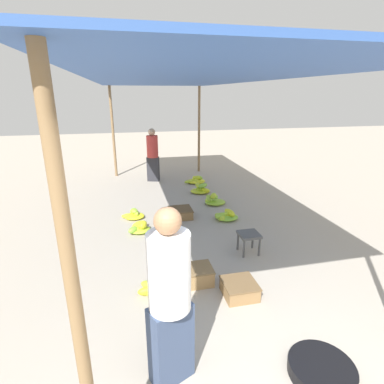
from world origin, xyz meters
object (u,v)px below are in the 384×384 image
at_px(banana_pile_left_0, 159,287).
at_px(banana_pile_right_1, 226,216).
at_px(banana_pile_right_0, 196,181).
at_px(banana_pile_right_3, 201,189).
at_px(stool, 249,237).
at_px(crate_mid, 239,289).
at_px(banana_pile_right_2, 214,200).
at_px(crate_far, 199,275).
at_px(basin_black, 322,370).
at_px(banana_pile_left_1, 139,228).
at_px(banana_pile_left_2, 134,215).
at_px(vendor_foreground, 170,298).
at_px(crate_near, 180,213).
at_px(shopper_walking_mid, 153,154).

relative_size(banana_pile_left_0, banana_pile_right_1, 1.03).
xyz_separation_m(banana_pile_right_0, banana_pile_right_3, (-0.09, -0.94, 0.03)).
height_order(banana_pile_right_1, banana_pile_right_3, banana_pile_right_3).
distance_m(stool, crate_mid, 1.19).
xyz_separation_m(stool, banana_pile_right_2, (0.10, 2.37, -0.19)).
height_order(banana_pile_right_3, crate_far, banana_pile_right_3).
height_order(basin_black, banana_pile_right_2, banana_pile_right_2).
bearing_deg(crate_mid, banana_pile_right_0, 82.87).
distance_m(basin_black, crate_far, 1.88).
distance_m(stool, banana_pile_right_3, 3.30).
bearing_deg(banana_pile_left_1, banana_pile_left_2, 95.91).
distance_m(vendor_foreground, basin_black, 1.66).
xyz_separation_m(vendor_foreground, banana_pile_right_1, (1.72, 3.46, -0.82)).
xyz_separation_m(stool, banana_pile_left_2, (-1.83, 1.94, -0.22)).
distance_m(basin_black, banana_pile_left_0, 2.10).
bearing_deg(crate_far, banana_pile_right_0, 77.05).
distance_m(stool, banana_pile_right_1, 1.45).
xyz_separation_m(banana_pile_right_3, crate_far, (-1.03, -3.92, 0.02)).
bearing_deg(vendor_foreground, basin_black, -12.11).
bearing_deg(banana_pile_left_2, crate_near, -10.39).
bearing_deg(basin_black, stool, 84.38).
distance_m(banana_pile_left_1, banana_pile_right_3, 2.72).
height_order(banana_pile_left_1, banana_pile_right_2, banana_pile_right_2).
xyz_separation_m(basin_black, banana_pile_right_1, (0.32, 3.76, 0.02)).
distance_m(banana_pile_left_1, banana_pile_right_1, 1.85).
height_order(banana_pile_right_0, crate_mid, banana_pile_right_0).
bearing_deg(shopper_walking_mid, vendor_foreground, -94.34).
bearing_deg(crate_mid, banana_pile_right_1, 75.29).
bearing_deg(basin_black, banana_pile_right_2, 85.99).
distance_m(banana_pile_right_2, banana_pile_right_3, 0.93).
xyz_separation_m(banana_pile_right_3, crate_mid, (-0.57, -4.33, 0.00)).
relative_size(banana_pile_right_0, shopper_walking_mid, 0.42).
distance_m(banana_pile_left_1, banana_pile_right_2, 2.18).
xyz_separation_m(banana_pile_right_2, crate_far, (-1.12, -3.00, 0.02)).
relative_size(banana_pile_left_1, banana_pile_right_2, 0.97).
xyz_separation_m(stool, shopper_walking_mid, (-1.12, 4.75, 0.54)).
relative_size(vendor_foreground, shopper_walking_mid, 1.09).
bearing_deg(banana_pile_right_3, banana_pile_left_2, -143.64).
relative_size(basin_black, banana_pile_right_3, 1.15).
bearing_deg(crate_near, banana_pile_right_1, -19.71).
bearing_deg(banana_pile_left_2, banana_pile_right_0, 49.91).
height_order(vendor_foreground, basin_black, vendor_foreground).
height_order(basin_black, banana_pile_left_2, banana_pile_left_2).
height_order(banana_pile_right_1, shopper_walking_mid, shopper_walking_mid).
distance_m(banana_pile_left_2, banana_pile_right_0, 3.00).
relative_size(basin_black, crate_mid, 1.42).
bearing_deg(banana_pile_left_0, banana_pile_left_1, 94.70).
height_order(stool, shopper_walking_mid, shopper_walking_mid).
bearing_deg(stool, crate_mid, -118.50).
xyz_separation_m(basin_black, crate_far, (-0.79, 1.71, 0.06)).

